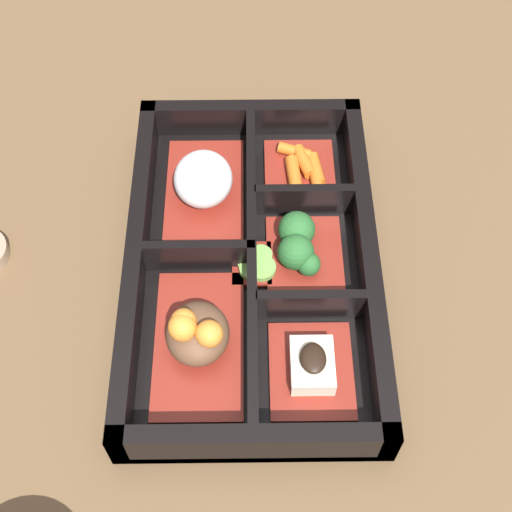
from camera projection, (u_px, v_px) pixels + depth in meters
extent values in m
plane|color=brown|center=(256.00, 272.00, 0.62)|extent=(3.00, 3.00, 0.00)
cube|color=black|center=(256.00, 269.00, 0.61)|extent=(0.33, 0.21, 0.01)
cube|color=black|center=(371.00, 257.00, 0.60)|extent=(0.33, 0.01, 0.04)
cube|color=black|center=(141.00, 259.00, 0.60)|extent=(0.33, 0.01, 0.04)
cube|color=black|center=(258.00, 443.00, 0.51)|extent=(0.01, 0.21, 0.04)
cube|color=black|center=(254.00, 121.00, 0.69)|extent=(0.01, 0.21, 0.04)
cube|color=black|center=(259.00, 258.00, 0.60)|extent=(0.31, 0.01, 0.04)
cube|color=black|center=(314.00, 308.00, 0.57)|extent=(0.01, 0.09, 0.04)
cube|color=black|center=(307.00, 203.00, 0.63)|extent=(0.01, 0.09, 0.04)
cube|color=black|center=(204.00, 259.00, 0.60)|extent=(0.01, 0.09, 0.04)
cube|color=maroon|center=(204.00, 344.00, 0.57)|extent=(0.13, 0.07, 0.01)
ellipsoid|color=brown|center=(202.00, 333.00, 0.55)|extent=(0.06, 0.05, 0.03)
sphere|color=orange|center=(187.00, 327.00, 0.53)|extent=(0.02, 0.02, 0.02)
sphere|color=orange|center=(188.00, 321.00, 0.54)|extent=(0.02, 0.02, 0.02)
sphere|color=orange|center=(214.00, 334.00, 0.53)|extent=(0.02, 0.02, 0.02)
cube|color=maroon|center=(209.00, 195.00, 0.65)|extent=(0.13, 0.07, 0.01)
ellipsoid|color=silver|center=(207.00, 179.00, 0.63)|extent=(0.06, 0.05, 0.04)
cube|color=maroon|center=(316.00, 371.00, 0.55)|extent=(0.08, 0.07, 0.01)
cube|color=beige|center=(317.00, 365.00, 0.54)|extent=(0.04, 0.03, 0.02)
ellipsoid|color=black|center=(318.00, 358.00, 0.53)|extent=(0.03, 0.02, 0.01)
cube|color=maroon|center=(309.00, 259.00, 0.61)|extent=(0.09, 0.07, 0.01)
sphere|color=#265B28|center=(313.00, 264.00, 0.59)|extent=(0.02, 0.02, 0.02)
sphere|color=#265B28|center=(300.00, 255.00, 0.60)|extent=(0.02, 0.02, 0.02)
sphere|color=#265B28|center=(301.00, 229.00, 0.61)|extent=(0.03, 0.03, 0.03)
sphere|color=#265B28|center=(300.00, 253.00, 0.59)|extent=(0.03, 0.03, 0.03)
cube|color=maroon|center=(303.00, 170.00, 0.67)|extent=(0.07, 0.07, 0.01)
cylinder|color=#D1661E|center=(320.00, 169.00, 0.66)|extent=(0.04, 0.02, 0.01)
cylinder|color=#D1661E|center=(298.00, 174.00, 0.65)|extent=(0.04, 0.02, 0.01)
cylinder|color=#D1661E|center=(308.00, 162.00, 0.66)|extent=(0.04, 0.02, 0.01)
cylinder|color=#D1661E|center=(299.00, 151.00, 0.67)|extent=(0.02, 0.03, 0.01)
cylinder|color=#D1661E|center=(320.00, 178.00, 0.65)|extent=(0.05, 0.01, 0.01)
cube|color=maroon|center=(259.00, 264.00, 0.61)|extent=(0.04, 0.03, 0.01)
cylinder|color=#75A84C|center=(266.00, 268.00, 0.60)|extent=(0.02, 0.02, 0.01)
cylinder|color=#75A84C|center=(265.00, 256.00, 0.61)|extent=(0.02, 0.02, 0.01)
cylinder|color=#75A84C|center=(257.00, 269.00, 0.60)|extent=(0.02, 0.02, 0.01)
cylinder|color=#75A84C|center=(253.00, 262.00, 0.60)|extent=(0.03, 0.03, 0.00)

